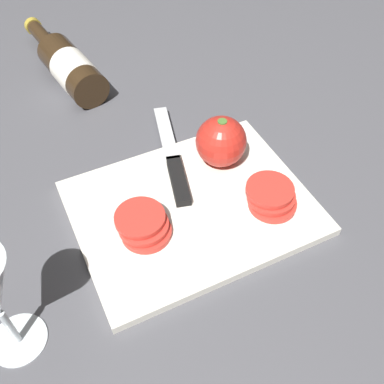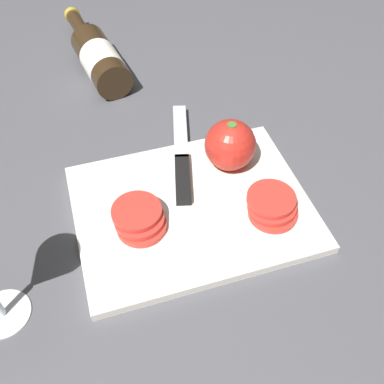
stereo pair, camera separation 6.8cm
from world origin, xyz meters
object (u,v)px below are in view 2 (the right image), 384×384
at_px(wine_bottle, 99,57).
at_px(tomato_slice_stack_far, 272,206).
at_px(whole_tomato, 230,145).
at_px(tomato_slice_stack_near, 139,219).
at_px(knife, 182,169).

relative_size(wine_bottle, tomato_slice_stack_far, 3.59).
xyz_separation_m(whole_tomato, tomato_slice_stack_far, (-0.03, 0.12, -0.03)).
distance_m(wine_bottle, tomato_slice_stack_far, 0.51).
height_order(wine_bottle, tomato_slice_stack_near, wine_bottle).
xyz_separation_m(whole_tomato, tomato_slice_stack_near, (0.17, 0.08, -0.03)).
distance_m(tomato_slice_stack_near, tomato_slice_stack_far, 0.20).
relative_size(wine_bottle, tomato_slice_stack_near, 3.60).
bearing_deg(tomato_slice_stack_far, knife, -49.30).
relative_size(wine_bottle, whole_tomato, 3.67).
bearing_deg(whole_tomato, tomato_slice_stack_far, 102.24).
distance_m(wine_bottle, tomato_slice_stack_near, 0.44).
relative_size(tomato_slice_stack_near, tomato_slice_stack_far, 1.00).
bearing_deg(whole_tomato, wine_bottle, -65.75).
bearing_deg(wine_bottle, knife, 102.73).
bearing_deg(tomato_slice_stack_near, wine_bottle, -91.78).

